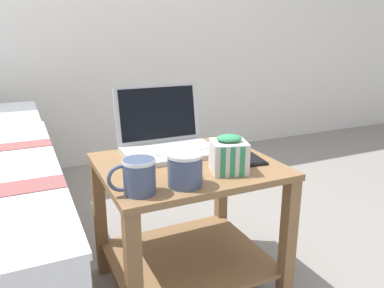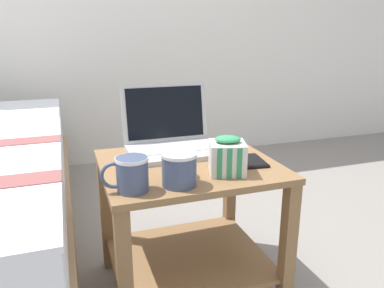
% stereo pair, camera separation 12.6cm
% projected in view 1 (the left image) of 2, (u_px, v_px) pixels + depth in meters
% --- Properties ---
extents(ground_plane, '(8.00, 8.00, 0.00)m').
position_uv_depth(ground_plane, '(188.00, 286.00, 1.46)').
color(ground_plane, gray).
extents(bedside_table, '(0.60, 0.53, 0.51)m').
position_uv_depth(bedside_table, '(187.00, 210.00, 1.37)').
color(bedside_table, olive).
rests_on(bedside_table, ground_plane).
extents(laptop, '(0.35, 0.28, 0.25)m').
position_uv_depth(laptop, '(167.00, 139.00, 1.43)').
color(laptop, '#B7BABC').
rests_on(laptop, bedside_table).
extents(mug_front_left, '(0.11, 0.14, 0.10)m').
position_uv_depth(mug_front_left, '(185.00, 167.00, 1.11)').
color(mug_front_left, '#3F4C6B').
rests_on(mug_front_left, bedside_table).
extents(mug_front_right, '(0.14, 0.09, 0.10)m').
position_uv_depth(mug_front_right, '(138.00, 175.00, 1.05)').
color(mug_front_right, '#3F4C6B').
rests_on(mug_front_right, bedside_table).
extents(snack_bag, '(0.14, 0.14, 0.13)m').
position_uv_depth(snack_bag, '(229.00, 155.00, 1.22)').
color(snack_bag, silver).
rests_on(snack_bag, bedside_table).
extents(cell_phone, '(0.10, 0.15, 0.01)m').
position_uv_depth(cell_phone, '(249.00, 159.00, 1.34)').
color(cell_phone, black).
rests_on(cell_phone, bedside_table).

